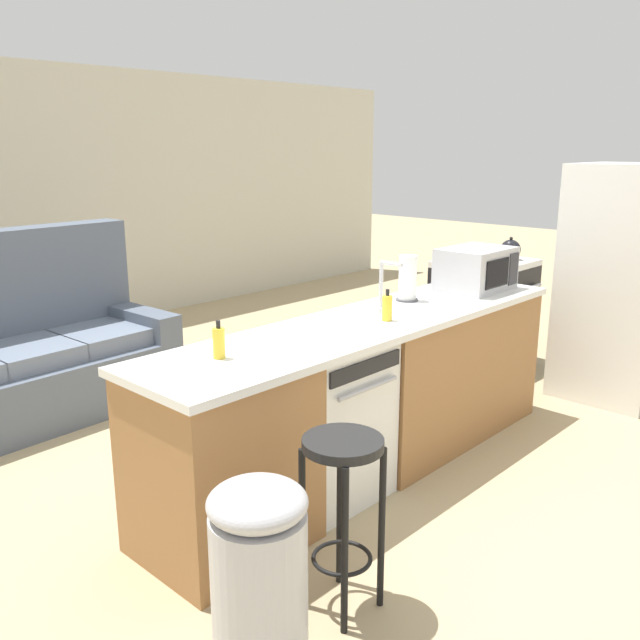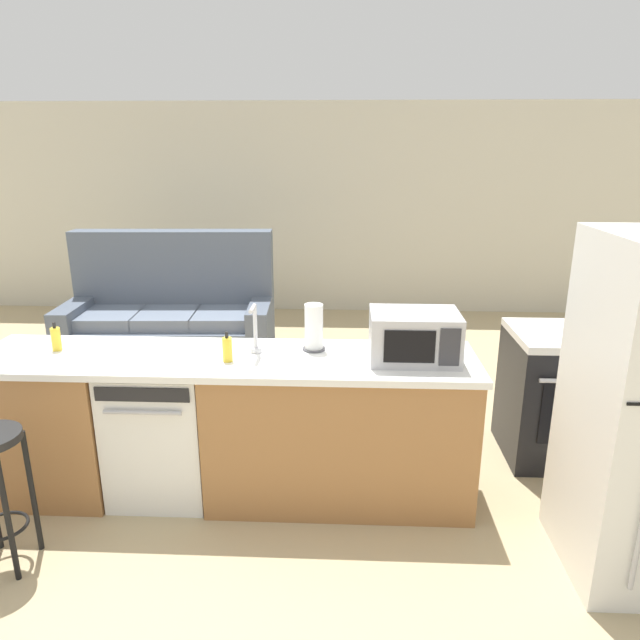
% 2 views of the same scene
% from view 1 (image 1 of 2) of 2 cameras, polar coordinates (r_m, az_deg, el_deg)
% --- Properties ---
extents(ground_plane, '(24.00, 24.00, 0.00)m').
position_cam_1_polar(ground_plane, '(3.97, 2.69, -13.00)').
color(ground_plane, tan).
extents(wall_back, '(10.00, 0.06, 2.60)m').
position_cam_1_polar(wall_back, '(7.16, -22.21, 9.16)').
color(wall_back, beige).
rests_on(wall_back, ground_plane).
extents(kitchen_counter, '(2.94, 0.66, 0.90)m').
position_cam_1_polar(kitchen_counter, '(3.97, 5.02, -6.43)').
color(kitchen_counter, '#9E6B3D').
rests_on(kitchen_counter, ground_plane).
extents(dishwasher, '(0.58, 0.61, 0.84)m').
position_cam_1_polar(dishwasher, '(3.62, 0.17, -8.45)').
color(dishwasher, white).
rests_on(dishwasher, ground_plane).
extents(stove_range, '(0.76, 0.68, 0.90)m').
position_cam_1_polar(stove_range, '(5.94, 13.57, 0.63)').
color(stove_range, black).
rests_on(stove_range, ground_plane).
extents(refrigerator, '(0.72, 0.73, 1.71)m').
position_cam_1_polar(refrigerator, '(5.42, 23.92, 2.84)').
color(refrigerator, white).
rests_on(refrigerator, ground_plane).
extents(microwave, '(0.50, 0.37, 0.28)m').
position_cam_1_polar(microwave, '(4.61, 13.00, 4.21)').
color(microwave, '#B7B7BC').
rests_on(microwave, kitchen_counter).
extents(sink_faucet, '(0.07, 0.18, 0.30)m').
position_cam_1_polar(sink_faucet, '(3.90, 5.33, 2.55)').
color(sink_faucet, silver).
rests_on(sink_faucet, kitchen_counter).
extents(paper_towel_roll, '(0.14, 0.14, 0.28)m').
position_cam_1_polar(paper_towel_roll, '(4.21, 7.38, 3.47)').
color(paper_towel_roll, '#4C4C51').
rests_on(paper_towel_roll, kitchen_counter).
extents(soap_bottle, '(0.06, 0.06, 0.18)m').
position_cam_1_polar(soap_bottle, '(3.72, 5.68, 1.04)').
color(soap_bottle, yellow).
rests_on(soap_bottle, kitchen_counter).
extents(dish_soap_bottle, '(0.06, 0.06, 0.18)m').
position_cam_1_polar(dish_soap_bottle, '(3.08, -8.51, -1.90)').
color(dish_soap_bottle, yellow).
rests_on(dish_soap_bottle, kitchen_counter).
extents(kettle, '(0.21, 0.17, 0.19)m').
position_cam_1_polar(kettle, '(5.93, 15.75, 5.73)').
color(kettle, black).
rests_on(kettle, stove_range).
extents(bar_stool, '(0.32, 0.32, 0.74)m').
position_cam_1_polar(bar_stool, '(2.73, 1.91, -13.89)').
color(bar_stool, black).
rests_on(bar_stool, ground_plane).
extents(trash_bin, '(0.35, 0.35, 0.74)m').
position_cam_1_polar(trash_bin, '(2.52, -5.14, -20.86)').
color(trash_bin, '#B7B7BC').
rests_on(trash_bin, ground_plane).
extents(couch, '(2.04, 1.00, 1.27)m').
position_cam_1_polar(couch, '(5.13, -24.20, -3.11)').
color(couch, '#515B6B').
rests_on(couch, ground_plane).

